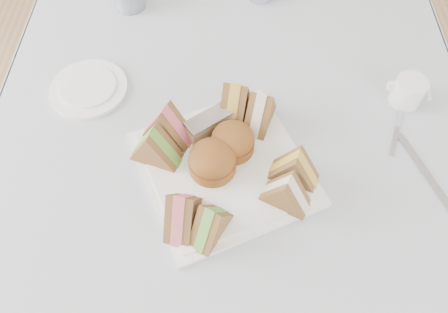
{
  "coord_description": "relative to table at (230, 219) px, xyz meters",
  "views": [
    {
      "loc": [
        -0.01,
        -0.5,
        1.48
      ],
      "look_at": [
        -0.01,
        -0.07,
        0.8
      ],
      "focal_mm": 35.0,
      "sensor_mm": 36.0,
      "label": 1
    }
  ],
  "objects": [
    {
      "name": "floor",
      "position": [
        0.0,
        0.0,
        -0.37
      ],
      "size": [
        4.0,
        4.0,
        0.0
      ],
      "primitive_type": "plane",
      "color": "#9E7751",
      "rests_on": "ground"
    },
    {
      "name": "table",
      "position": [
        0.0,
        0.0,
        0.0
      ],
      "size": [
        0.9,
        0.9,
        0.74
      ],
      "primitive_type": "cube",
      "color": "brown",
      "rests_on": "floor"
    },
    {
      "name": "tablecloth",
      "position": [
        0.0,
        0.0,
        0.37
      ],
      "size": [
        1.02,
        1.02,
        0.01
      ],
      "primitive_type": "cube",
      "color": "#B0B7C6",
      "rests_on": "table"
    },
    {
      "name": "serving_plate",
      "position": [
        -0.01,
        -0.07,
        0.38
      ],
      "size": [
        0.4,
        0.4,
        0.01
      ],
      "primitive_type": "cube",
      "rotation": [
        0.0,
        0.0,
        0.43
      ],
      "color": "white",
      "rests_on": "tablecloth"
    },
    {
      "name": "sandwich_fl_a",
      "position": [
        -0.09,
        -0.18,
        0.43
      ],
      "size": [
        0.07,
        0.11,
        0.09
      ],
      "primitive_type": null,
      "rotation": [
        0.0,
        0.0,
        1.36
      ],
      "color": "brown",
      "rests_on": "serving_plate"
    },
    {
      "name": "sandwich_fl_b",
      "position": [
        -0.03,
        -0.2,
        0.43
      ],
      "size": [
        0.08,
        0.1,
        0.08
      ],
      "primitive_type": null,
      "rotation": [
        0.0,
        0.0,
        1.06
      ],
      "color": "brown",
      "rests_on": "serving_plate"
    },
    {
      "name": "sandwich_fr_a",
      "position": [
        0.12,
        -0.09,
        0.43
      ],
      "size": [
        0.1,
        0.07,
        0.08
      ],
      "primitive_type": null,
      "rotation": [
        0.0,
        0.0,
        -0.34
      ],
      "color": "brown",
      "rests_on": "serving_plate"
    },
    {
      "name": "sandwich_fr_b",
      "position": [
        0.1,
        -0.14,
        0.43
      ],
      "size": [
        0.1,
        0.08,
        0.08
      ],
      "primitive_type": null,
      "rotation": [
        0.0,
        0.0,
        -0.47
      ],
      "color": "brown",
      "rests_on": "serving_plate"
    },
    {
      "name": "sandwich_bl_a",
      "position": [
        -0.15,
        -0.05,
        0.43
      ],
      "size": [
        0.11,
        0.08,
        0.09
      ],
      "primitive_type": null,
      "rotation": [
        0.0,
        0.0,
        2.8
      ],
      "color": "brown",
      "rests_on": "serving_plate"
    },
    {
      "name": "sandwich_bl_b",
      "position": [
        -0.13,
        0.0,
        0.43
      ],
      "size": [
        0.11,
        0.09,
        0.09
      ],
      "primitive_type": null,
      "rotation": [
        0.0,
        0.0,
        2.71
      ],
      "color": "brown",
      "rests_on": "serving_plate"
    },
    {
      "name": "sandwich_br_a",
      "position": [
        0.06,
        0.04,
        0.43
      ],
      "size": [
        0.07,
        0.11,
        0.09
      ],
      "primitive_type": null,
      "rotation": [
        0.0,
        0.0,
        -1.89
      ],
      "color": "brown",
      "rests_on": "serving_plate"
    },
    {
      "name": "sandwich_br_b",
      "position": [
        0.01,
        0.06,
        0.43
      ],
      "size": [
        0.07,
        0.11,
        0.09
      ],
      "primitive_type": null,
      "rotation": [
        0.0,
        0.0,
        -1.81
      ],
      "color": "brown",
      "rests_on": "serving_plate"
    },
    {
      "name": "scone_left",
      "position": [
        -0.04,
        -0.07,
        0.42
      ],
      "size": [
        0.12,
        0.12,
        0.06
      ],
      "primitive_type": "cylinder",
      "rotation": [
        0.0,
        0.0,
        0.5
      ],
      "color": "#A35F2F",
      "rests_on": "serving_plate"
    },
    {
      "name": "scone_right",
      "position": [
        0.0,
        -0.02,
        0.42
      ],
      "size": [
        0.12,
        0.12,
        0.06
      ],
      "primitive_type": "cylinder",
      "rotation": [
        0.0,
        0.0,
        0.73
      ],
      "color": "#A35F2F",
      "rests_on": "serving_plate"
    },
    {
      "name": "pastry_slice",
      "position": [
        -0.05,
        0.02,
        0.41
      ],
      "size": [
        0.1,
        0.09,
        0.04
      ],
      "primitive_type": "cube",
      "rotation": [
        0.0,
        0.0,
        0.64
      ],
      "color": "beige",
      "rests_on": "serving_plate"
    },
    {
      "name": "side_plate",
      "position": [
        -0.32,
        0.13,
        0.38
      ],
      "size": [
        0.22,
        0.22,
        0.01
      ],
      "primitive_type": "cylinder",
      "rotation": [
        0.0,
        0.0,
        0.35
      ],
      "color": "white",
      "rests_on": "tablecloth"
    },
    {
      "name": "knife",
      "position": [
        0.38,
        -0.07,
        0.38
      ],
      "size": [
        0.08,
        0.18,
        0.0
      ],
      "primitive_type": "cube",
      "rotation": [
        0.0,
        0.0,
        0.36
      ],
      "color": "silver",
      "rests_on": "tablecloth"
    },
    {
      "name": "fork",
      "position": [
        0.35,
        0.05,
        0.38
      ],
      "size": [
        0.07,
        0.16,
        0.0
      ],
      "primitive_type": "cube",
      "rotation": [
        0.0,
        0.0,
        -0.35
      ],
      "color": "silver",
      "rests_on": "tablecloth"
    },
    {
      "name": "creamer_jug",
      "position": [
        0.37,
        0.12,
        0.41
      ],
      "size": [
        0.07,
        0.07,
        0.06
      ],
      "primitive_type": "cylinder",
      "rotation": [
        0.0,
        0.0,
        -0.1
      ],
      "color": "white",
      "rests_on": "tablecloth"
    }
  ]
}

